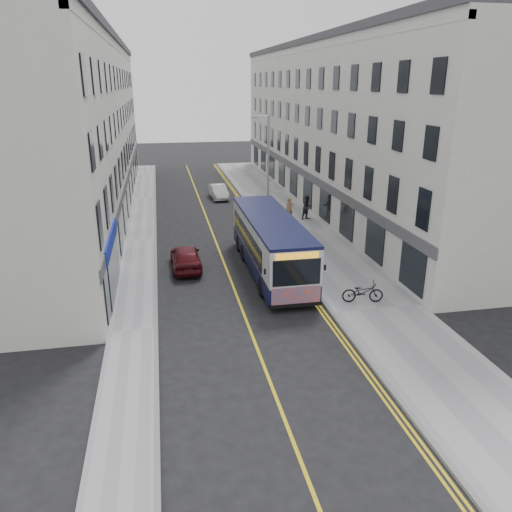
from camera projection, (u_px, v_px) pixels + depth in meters
name	position (u px, v px, depth m)	size (l,w,h in m)	color
ground	(243.00, 311.00, 23.42)	(140.00, 140.00, 0.00)	black
pavement_east	(301.00, 231.00, 35.64)	(4.50, 64.00, 0.12)	#98989B
pavement_west	(140.00, 240.00, 33.63)	(2.00, 64.00, 0.12)	#98989B
kerb_east	(270.00, 233.00, 35.24)	(0.18, 64.00, 0.13)	slate
kerb_west	(155.00, 239.00, 33.80)	(0.18, 64.00, 0.13)	slate
road_centre_line	(214.00, 237.00, 34.54)	(0.12, 64.00, 0.01)	gold
road_dbl_yellow_inner	(264.00, 234.00, 35.18)	(0.10, 64.00, 0.01)	gold
road_dbl_yellow_outer	(267.00, 234.00, 35.21)	(0.10, 64.00, 0.01)	gold
terrace_east	(334.00, 127.00, 42.80)	(6.00, 46.00, 13.00)	silver
terrace_west	(85.00, 131.00, 39.12)	(6.00, 46.00, 13.00)	silver
streetlamp	(267.00, 167.00, 35.70)	(1.32, 0.18, 8.00)	gray
city_bus	(270.00, 242.00, 27.65)	(2.56, 10.95, 3.18)	#0B0E33
bicycle	(363.00, 292.00, 23.90)	(0.69, 1.98, 1.04)	black
pedestrian_near	(289.00, 209.00, 37.99)	(0.63, 0.41, 1.72)	olive
pedestrian_far	(307.00, 207.00, 38.28)	(0.90, 0.70, 1.86)	black
car_white	(219.00, 192.00, 45.80)	(1.32, 3.78, 1.25)	silver
car_maroon	(186.00, 257.00, 28.50)	(1.65, 4.10, 1.40)	#4C0C13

